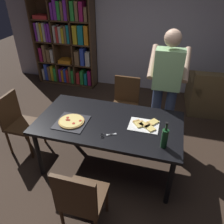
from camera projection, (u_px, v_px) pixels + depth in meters
The scene contains 12 objects.
ground_plane at pixel (109, 164), 3.18m from camera, with size 12.00×12.00×0.00m, color #38281E.
back_wall at pixel (144, 25), 4.51m from camera, with size 6.40×0.10×2.80m, color #BCB7C6.
dining_table at pixel (109, 126), 2.80m from camera, with size 1.82×0.97×0.75m.
chair_near_camera at pixel (80, 198), 2.11m from camera, with size 0.42×0.42×0.90m.
chair_far_side at pixel (125, 101), 3.68m from camera, with size 0.42×0.42×0.90m.
chair_left_end at pixel (17, 120), 3.21m from camera, with size 0.42×0.42×0.90m.
bookshelf at pixel (65, 44), 4.96m from camera, with size 1.40×0.35×1.95m.
person_serving_pizza at pixel (166, 84), 3.10m from camera, with size 0.55×0.54×1.75m.
pepperoni_pizza_on_tray at pixel (71, 122), 2.74m from camera, with size 0.38×0.38×0.04m.
pizza_slices_on_towel at pixel (145, 125), 2.69m from camera, with size 0.36×0.30×0.03m.
wine_bottle at pixel (165, 138), 2.31m from camera, with size 0.07×0.07×0.32m.
kitchen_scissors at pixel (105, 135), 2.53m from camera, with size 0.19×0.14×0.01m.
Camera 1 is at (0.65, -2.16, 2.36)m, focal length 35.38 mm.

